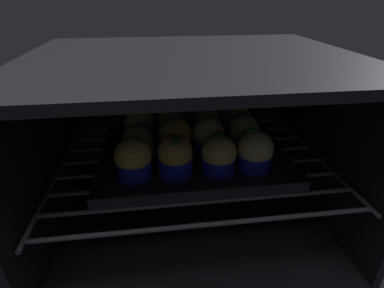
% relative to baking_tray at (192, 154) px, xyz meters
% --- Properties ---
extents(oven_cavity, '(0.59, 0.47, 0.37)m').
position_rel_baking_tray_xyz_m(oven_cavity, '(0.00, 0.03, 0.02)').
color(oven_cavity, black).
rests_on(oven_cavity, ground).
extents(oven_rack, '(0.55, 0.42, 0.01)m').
position_rel_baking_tray_xyz_m(oven_rack, '(0.00, -0.01, -0.01)').
color(oven_rack, '#51515B').
rests_on(oven_rack, oven_cavity).
extents(baking_tray, '(0.37, 0.30, 0.02)m').
position_rel_baking_tray_xyz_m(baking_tray, '(0.00, 0.00, 0.00)').
color(baking_tray, black).
rests_on(baking_tray, oven_rack).
extents(muffin_row0_col0, '(0.07, 0.07, 0.08)m').
position_rel_baking_tray_xyz_m(muffin_row0_col0, '(-0.12, -0.08, 0.04)').
color(muffin_row0_col0, '#1928B7').
rests_on(muffin_row0_col0, baking_tray).
extents(muffin_row0_col1, '(0.06, 0.06, 0.08)m').
position_rel_baking_tray_xyz_m(muffin_row0_col1, '(-0.04, -0.08, 0.04)').
color(muffin_row0_col1, '#1928B7').
rests_on(muffin_row0_col1, baking_tray).
extents(muffin_row0_col2, '(0.07, 0.07, 0.08)m').
position_rel_baking_tray_xyz_m(muffin_row0_col2, '(0.04, -0.08, 0.04)').
color(muffin_row0_col2, '#1928B7').
rests_on(muffin_row0_col2, baking_tray).
extents(muffin_row0_col3, '(0.07, 0.07, 0.08)m').
position_rel_baking_tray_xyz_m(muffin_row0_col3, '(0.11, -0.08, 0.04)').
color(muffin_row0_col3, '#1928B7').
rests_on(muffin_row0_col3, baking_tray).
extents(muffin_row1_col0, '(0.06, 0.06, 0.07)m').
position_rel_baking_tray_xyz_m(muffin_row1_col0, '(-0.11, -0.00, 0.04)').
color(muffin_row1_col0, silver).
rests_on(muffin_row1_col0, baking_tray).
extents(muffin_row1_col1, '(0.07, 0.07, 0.08)m').
position_rel_baking_tray_xyz_m(muffin_row1_col1, '(-0.03, 0.00, 0.04)').
color(muffin_row1_col1, '#1928B7').
rests_on(muffin_row1_col1, baking_tray).
extents(muffin_row1_col2, '(0.07, 0.07, 0.08)m').
position_rel_baking_tray_xyz_m(muffin_row1_col2, '(0.03, -0.00, 0.04)').
color(muffin_row1_col2, '#1928B7').
rests_on(muffin_row1_col2, baking_tray).
extents(muffin_row1_col3, '(0.06, 0.06, 0.08)m').
position_rel_baking_tray_xyz_m(muffin_row1_col3, '(0.11, 0.00, 0.04)').
color(muffin_row1_col3, silver).
rests_on(muffin_row1_col3, baking_tray).
extents(muffin_row2_col0, '(0.07, 0.07, 0.08)m').
position_rel_baking_tray_xyz_m(muffin_row2_col0, '(-0.11, 0.07, 0.04)').
color(muffin_row2_col0, '#1928B7').
rests_on(muffin_row2_col0, baking_tray).
extents(muffin_row2_col1, '(0.06, 0.06, 0.08)m').
position_rel_baking_tray_xyz_m(muffin_row2_col1, '(-0.04, 0.08, 0.04)').
color(muffin_row2_col1, red).
rests_on(muffin_row2_col1, baking_tray).
extents(muffin_row2_col2, '(0.07, 0.07, 0.08)m').
position_rel_baking_tray_xyz_m(muffin_row2_col2, '(0.04, 0.08, 0.04)').
color(muffin_row2_col2, red).
rests_on(muffin_row2_col2, baking_tray).
extents(muffin_row2_col3, '(0.07, 0.07, 0.08)m').
position_rel_baking_tray_xyz_m(muffin_row2_col3, '(0.11, 0.08, 0.04)').
color(muffin_row2_col3, '#1928B7').
rests_on(muffin_row2_col3, baking_tray).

